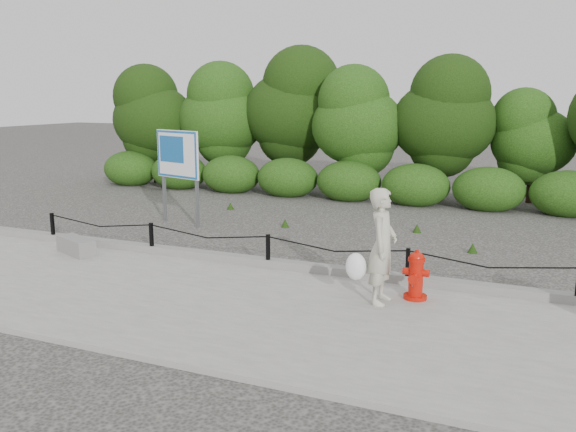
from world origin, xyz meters
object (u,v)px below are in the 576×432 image
(fire_hydrant, at_px, (416,276))
(pedestrian, at_px, (381,248))
(concrete_block, at_px, (76,246))
(advertising_sign, at_px, (178,159))

(fire_hydrant, relative_size, pedestrian, 0.44)
(concrete_block, bearing_deg, pedestrian, -3.87)
(pedestrian, xyz_separation_m, advertising_sign, (-6.01, 3.84, 0.69))
(concrete_block, height_order, advertising_sign, advertising_sign)
(concrete_block, xyz_separation_m, advertising_sign, (0.12, 3.42, 1.37))
(pedestrian, distance_m, concrete_block, 6.18)
(pedestrian, bearing_deg, advertising_sign, 57.16)
(pedestrian, relative_size, advertising_sign, 0.75)
(concrete_block, relative_size, advertising_sign, 0.43)
(advertising_sign, bearing_deg, pedestrian, -16.55)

